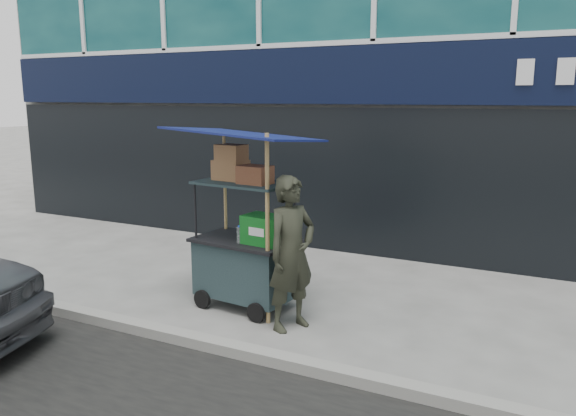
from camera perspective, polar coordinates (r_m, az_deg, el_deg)
The scene contains 4 objects.
ground at distance 6.04m, azimuth -4.13°, elevation -14.00°, with size 80.00×80.00×0.00m, color #605F5B.
curb at distance 5.86m, azimuth -5.17°, elevation -14.20°, with size 80.00×0.18×0.12m, color gray.
vendor_cart at distance 6.89m, azimuth -4.27°, elevation -3.83°, with size 1.76×1.33×2.23m.
vendor_man at distance 6.22m, azimuth 0.36°, elevation -4.63°, with size 0.63×0.42×1.74m, color #26281D.
Camera 1 is at (2.81, -4.69, 2.58)m, focal length 35.00 mm.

